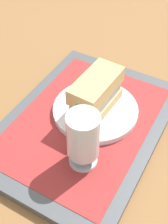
{
  "coord_description": "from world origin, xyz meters",
  "views": [
    {
      "loc": [
        0.38,
        0.21,
        0.51
      ],
      "look_at": [
        0.0,
        0.0,
        0.05
      ],
      "focal_mm": 47.88,
      "sensor_mm": 36.0,
      "label": 1
    }
  ],
  "objects": [
    {
      "name": "ground_plane",
      "position": [
        0.0,
        0.0,
        0.0
      ],
      "size": [
        3.0,
        3.0,
        0.0
      ],
      "primitive_type": "plane",
      "color": "olive"
    },
    {
      "name": "beer_glass",
      "position": [
        0.09,
        0.05,
        0.09
      ],
      "size": [
        0.06,
        0.06,
        0.12
      ],
      "color": "silver",
      "rests_on": "placemat"
    },
    {
      "name": "sandwich",
      "position": [
        -0.03,
        0.01,
        0.08
      ],
      "size": [
        0.14,
        0.07,
        0.08
      ],
      "rotation": [
        0.0,
        0.0,
        -0.06
      ],
      "color": "tan",
      "rests_on": "plate"
    },
    {
      "name": "tray",
      "position": [
        0.0,
        0.0,
        0.01
      ],
      "size": [
        0.44,
        0.32,
        0.02
      ],
      "primitive_type": "cube",
      "color": "#4C5156",
      "rests_on": "ground_plane"
    },
    {
      "name": "plate",
      "position": [
        -0.04,
        0.01,
        0.03
      ],
      "size": [
        0.19,
        0.19,
        0.01
      ],
      "primitive_type": "cylinder",
      "color": "white",
      "rests_on": "placemat"
    },
    {
      "name": "placemat",
      "position": [
        0.0,
        0.0,
        0.02
      ],
      "size": [
        0.38,
        0.27,
        0.0
      ],
      "primitive_type": "cube",
      "color": "#9E2D2D",
      "rests_on": "tray"
    }
  ]
}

